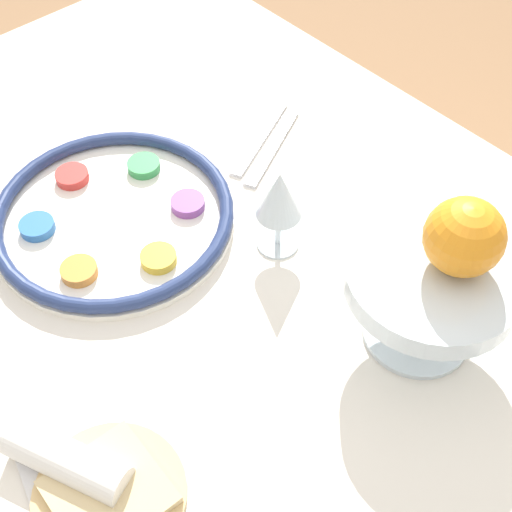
{
  "coord_description": "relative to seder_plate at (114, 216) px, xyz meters",
  "views": [
    {
      "loc": [
        0.45,
        -0.31,
        1.53
      ],
      "look_at": [
        0.01,
        0.09,
        0.8
      ],
      "focal_mm": 50.0,
      "sensor_mm": 36.0,
      "label": 1
    }
  ],
  "objects": [
    {
      "name": "fork_right",
      "position": [
        0.03,
        0.28,
        -0.01
      ],
      "size": [
        0.1,
        0.18,
        0.01
      ],
      "color": "silver",
      "rests_on": "dining_table"
    },
    {
      "name": "wine_glass",
      "position": [
        0.19,
        0.15,
        0.08
      ],
      "size": [
        0.06,
        0.06,
        0.14
      ],
      "color": "silver",
      "rests_on": "dining_table"
    },
    {
      "name": "fork_left",
      "position": [
        0.0,
        0.28,
        -0.01
      ],
      "size": [
        0.1,
        0.18,
        0.01
      ],
      "color": "silver",
      "rests_on": "dining_table"
    },
    {
      "name": "spoon",
      "position": [
        0.28,
        -0.29,
        -0.01
      ],
      "size": [
        0.17,
        0.06,
        0.01
      ],
      "color": "silver",
      "rests_on": "dining_table"
    },
    {
      "name": "orange_fruit",
      "position": [
        0.43,
        0.2,
        0.16
      ],
      "size": [
        0.09,
        0.09,
        0.09
      ],
      "color": "orange",
      "rests_on": "fruit_stand"
    },
    {
      "name": "bread_plate",
      "position": [
        0.33,
        -0.24,
        -0.01
      ],
      "size": [
        0.17,
        0.17,
        0.02
      ],
      "color": "tan",
      "rests_on": "dining_table"
    },
    {
      "name": "seder_plate",
      "position": [
        0.0,
        0.0,
        0.0
      ],
      "size": [
        0.35,
        0.35,
        0.03
      ],
      "color": "white",
      "rests_on": "dining_table"
    },
    {
      "name": "fruit_stand",
      "position": [
        0.42,
        0.18,
        0.09
      ],
      "size": [
        0.21,
        0.21,
        0.13
      ],
      "color": "silver",
      "rests_on": "dining_table"
    },
    {
      "name": "dining_table",
      "position": [
        0.2,
        -0.0,
        -0.4
      ],
      "size": [
        1.48,
        1.1,
        0.76
      ],
      "color": "silver",
      "rests_on": "ground_plane"
    },
    {
      "name": "napkin_roll",
      "position": [
        0.27,
        -0.25,
        0.01
      ],
      "size": [
        0.15,
        0.1,
        0.05
      ],
      "color": "white",
      "rests_on": "dining_table"
    }
  ]
}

